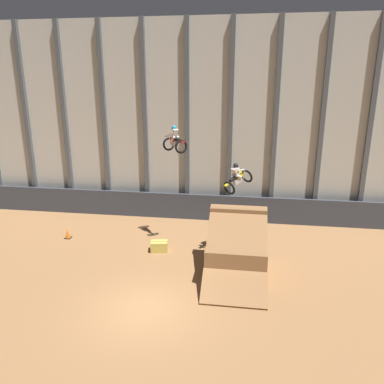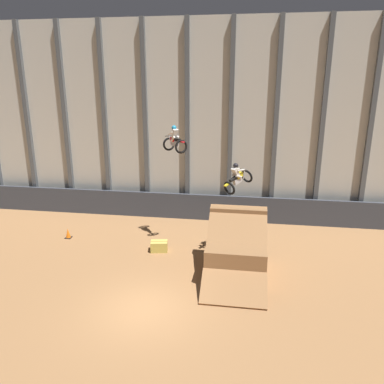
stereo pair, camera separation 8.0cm
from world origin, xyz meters
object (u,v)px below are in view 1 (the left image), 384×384
object	(u,v)px
dirt_ramp	(237,252)
traffic_cone_near_ramp	(68,234)
hay_bale_trackside	(159,246)
rider_bike_left_air	(175,141)
rider_bike_right_air	(237,178)

from	to	relation	value
dirt_ramp	traffic_cone_near_ramp	xyz separation A→B (m)	(-9.95, 2.51, -0.75)
traffic_cone_near_ramp	hay_bale_trackside	xyz separation A→B (m)	(5.72, -0.91, -0.00)
rider_bike_left_air	hay_bale_trackside	size ratio (longest dim) A/B	1.67
rider_bike_left_air	rider_bike_right_air	xyz separation A→B (m)	(3.44, -0.97, -1.67)
rider_bike_right_air	dirt_ramp	bearing A→B (deg)	-47.20
rider_bike_right_air	traffic_cone_near_ramp	distance (m)	10.54
rider_bike_right_air	hay_bale_trackside	bearing A→B (deg)	-133.46
rider_bike_left_air	traffic_cone_near_ramp	distance (m)	8.45
rider_bike_left_air	hay_bale_trackside	world-z (taller)	rider_bike_left_air
dirt_ramp	traffic_cone_near_ramp	world-z (taller)	dirt_ramp
dirt_ramp	hay_bale_trackside	world-z (taller)	dirt_ramp
dirt_ramp	hay_bale_trackside	size ratio (longest dim) A/B	4.67
rider_bike_left_air	hay_bale_trackside	xyz separation A→B (m)	(-0.64, -1.50, -5.52)
traffic_cone_near_ramp	hay_bale_trackside	size ratio (longest dim) A/B	0.58
dirt_ramp	traffic_cone_near_ramp	size ratio (longest dim) A/B	7.99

